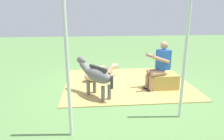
{
  "coord_description": "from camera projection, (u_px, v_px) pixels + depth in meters",
  "views": [
    {
      "loc": [
        0.72,
        5.45,
        2.07
      ],
      "look_at": [
        0.23,
        0.17,
        0.55
      ],
      "focal_mm": 33.48,
      "sensor_mm": 36.0,
      "label": 1
    }
  ],
  "objects": [
    {
      "name": "ground_plane",
      "position": [
        119.0,
        87.0,
        5.85
      ],
      "size": [
        24.0,
        24.0,
        0.0
      ],
      "primitive_type": "plane",
      "color": "#608C4C"
    },
    {
      "name": "hay_patch",
      "position": [
        127.0,
        83.0,
        6.14
      ],
      "size": [
        3.57,
        2.98,
        0.02
      ],
      "primitive_type": "cube",
      "color": "tan",
      "rests_on": "ground"
    },
    {
      "name": "hay_bale",
      "position": [
        164.0,
        81.0,
        5.68
      ],
      "size": [
        0.71,
        0.48,
        0.42
      ],
      "primitive_type": "cube",
      "color": "tan",
      "rests_on": "ground"
    },
    {
      "name": "person_seated",
      "position": [
        159.0,
        64.0,
        5.5
      ],
      "size": [
        0.71,
        0.53,
        1.3
      ],
      "color": "tan",
      "rests_on": "ground"
    },
    {
      "name": "pony_standing",
      "position": [
        96.0,
        75.0,
        5.04
      ],
      "size": [
        0.96,
        1.14,
        0.93
      ],
      "color": "slate",
      "rests_on": "ground"
    },
    {
      "name": "pony_lying",
      "position": [
        99.0,
        74.0,
        6.42
      ],
      "size": [
        1.23,
        1.02,
        0.42
      ],
      "color": "tan",
      "rests_on": "ground"
    },
    {
      "name": "soda_bottle",
      "position": [
        176.0,
        79.0,
        6.15
      ],
      "size": [
        0.07,
        0.07,
        0.25
      ],
      "color": "brown",
      "rests_on": "ground"
    },
    {
      "name": "tent_pole_left",
      "position": [
        185.0,
        60.0,
        3.9
      ],
      "size": [
        0.06,
        0.06,
        2.33
      ],
      "primitive_type": "cylinder",
      "color": "silver",
      "rests_on": "ground"
    },
    {
      "name": "tent_pole_right",
      "position": [
        68.0,
        70.0,
        3.29
      ],
      "size": [
        0.06,
        0.06,
        2.33
      ],
      "primitive_type": "cylinder",
      "color": "silver",
      "rests_on": "ground"
    }
  ]
}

